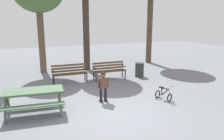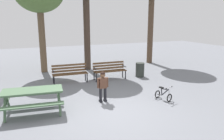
{
  "view_description": "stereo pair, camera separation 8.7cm",
  "coord_description": "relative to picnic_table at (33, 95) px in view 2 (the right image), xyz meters",
  "views": [
    {
      "loc": [
        -2.64,
        -6.01,
        2.9
      ],
      "look_at": [
        0.88,
        2.09,
        0.85
      ],
      "focal_mm": 35.39,
      "sensor_mm": 36.0,
      "label": 1
    },
    {
      "loc": [
        -2.56,
        -6.04,
        2.9
      ],
      "look_at": [
        0.88,
        2.09,
        0.85
      ],
      "focal_mm": 35.39,
      "sensor_mm": 36.0,
      "label": 2
    }
  ],
  "objects": [
    {
      "name": "trash_bin",
      "position": [
        5.33,
        2.62,
        -0.23
      ],
      "size": [
        0.44,
        0.44,
        0.72
      ],
      "primitive_type": "cylinder",
      "color": "#2D332D",
      "rests_on": "ground"
    },
    {
      "name": "ground",
      "position": [
        2.3,
        -0.9,
        -0.59
      ],
      "size": [
        36.0,
        36.0,
        0.0
      ],
      "primitive_type": "plane",
      "color": "slate"
    },
    {
      "name": "child_standing",
      "position": [
        2.35,
        0.07,
        0.06
      ],
      "size": [
        0.42,
        0.19,
        1.11
      ],
      "color": "black",
      "rests_on": "ground"
    },
    {
      "name": "park_bench_left",
      "position": [
        3.7,
        2.76,
        -0.08
      ],
      "size": [
        1.62,
        0.52,
        0.85
      ],
      "color": "brown",
      "rests_on": "ground"
    },
    {
      "name": "picnic_table",
      "position": [
        0.0,
        0.0,
        0.0
      ],
      "size": [
        1.94,
        1.54,
        0.79
      ],
      "color": "#4C6B4C",
      "rests_on": "ground"
    },
    {
      "name": "park_bench_far_left",
      "position": [
        1.8,
        2.95,
        -0.08
      ],
      "size": [
        1.62,
        0.53,
        0.85
      ],
      "color": "brown",
      "rests_on": "ground"
    },
    {
      "name": "kids_bicycle",
      "position": [
        4.44,
        -0.63,
        -0.39
      ],
      "size": [
        0.51,
        0.63,
        0.54
      ],
      "color": "black",
      "rests_on": "ground"
    }
  ]
}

